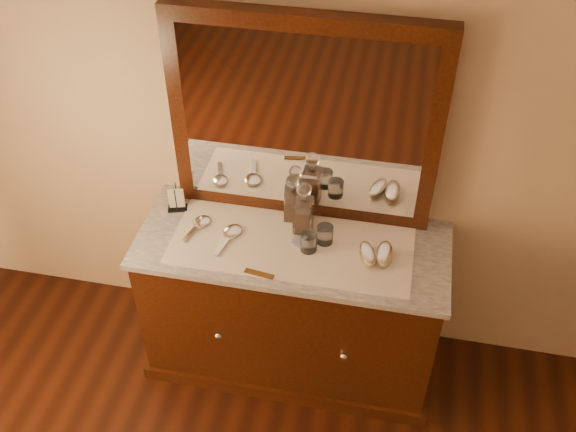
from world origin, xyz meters
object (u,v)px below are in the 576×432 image
(hand_mirror_inner, at_px, (231,234))
(pin_dish, at_px, (299,242))
(dresser_cabinet, at_px, (292,306))
(mirror_frame, at_px, (304,122))
(comb, at_px, (259,274))
(brush_far, at_px, (384,255))
(napkin_rack, at_px, (177,200))
(hand_mirror_outer, at_px, (200,224))
(decanter_left, at_px, (292,202))
(brush_near, at_px, (368,255))
(decanter_right, at_px, (303,213))

(hand_mirror_inner, bearing_deg, pin_dish, 2.67)
(dresser_cabinet, height_order, mirror_frame, mirror_frame)
(comb, height_order, hand_mirror_inner, hand_mirror_inner)
(pin_dish, xyz_separation_m, brush_far, (0.39, -0.02, 0.02))
(brush_far, bearing_deg, napkin_rack, 171.68)
(mirror_frame, relative_size, hand_mirror_outer, 5.79)
(mirror_frame, height_order, napkin_rack, mirror_frame)
(napkin_rack, bearing_deg, brush_far, -8.32)
(decanter_left, height_order, hand_mirror_outer, decanter_left)
(mirror_frame, xyz_separation_m, napkin_rack, (-0.59, -0.12, -0.44))
(brush_far, bearing_deg, pin_dish, 176.48)
(brush_far, distance_m, hand_mirror_outer, 0.87)
(brush_near, bearing_deg, brush_far, 9.19)
(brush_far, bearing_deg, decanter_left, 157.10)
(napkin_rack, xyz_separation_m, brush_near, (0.94, -0.16, -0.03))
(brush_near, xyz_separation_m, brush_far, (0.07, 0.01, 0.00))
(comb, distance_m, brush_far, 0.56)
(pin_dish, distance_m, brush_near, 0.32)
(pin_dish, bearing_deg, decanter_right, 89.80)
(mirror_frame, bearing_deg, napkin_rack, -168.65)
(dresser_cabinet, relative_size, hand_mirror_inner, 6.09)
(mirror_frame, distance_m, decanter_left, 0.41)
(napkin_rack, relative_size, decanter_right, 0.50)
(dresser_cabinet, height_order, brush_near, brush_near)
(mirror_frame, height_order, brush_near, mirror_frame)
(dresser_cabinet, bearing_deg, mirror_frame, 90.00)
(pin_dish, distance_m, decanter_left, 0.20)
(comb, relative_size, napkin_rack, 0.95)
(pin_dish, xyz_separation_m, decanter_right, (0.00, 0.09, 0.10))
(napkin_rack, height_order, hand_mirror_inner, napkin_rack)
(pin_dish, relative_size, hand_mirror_inner, 0.31)
(brush_near, relative_size, brush_far, 1.03)
(dresser_cabinet, distance_m, decanter_right, 0.56)
(brush_far, bearing_deg, decanter_right, 163.61)
(pin_dish, relative_size, comb, 0.53)
(pin_dish, xyz_separation_m, decanter_left, (-0.07, 0.17, 0.09))
(decanter_right, bearing_deg, brush_near, -21.76)
(decanter_left, height_order, decanter_right, decanter_right)
(napkin_rack, relative_size, hand_mirror_inner, 0.61)
(mirror_frame, relative_size, pin_dish, 16.86)
(decanter_left, height_order, brush_near, decanter_left)
(napkin_rack, height_order, brush_far, napkin_rack)
(dresser_cabinet, xyz_separation_m, pin_dish, (0.03, 0.00, 0.45))
(decanter_right, xyz_separation_m, hand_mirror_outer, (-0.48, -0.06, -0.10))
(dresser_cabinet, distance_m, mirror_frame, 0.97)
(decanter_left, relative_size, hand_mirror_outer, 1.21)
(dresser_cabinet, bearing_deg, brush_near, -5.58)
(napkin_rack, relative_size, brush_near, 0.83)
(pin_dish, height_order, comb, pin_dish)
(hand_mirror_outer, bearing_deg, mirror_frame, 25.83)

